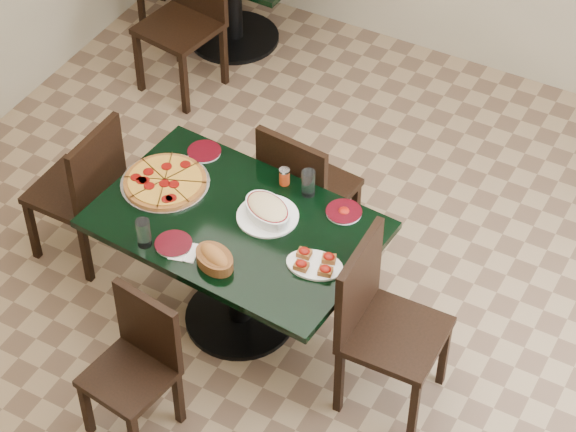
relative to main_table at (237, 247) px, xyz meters
The scene contains 18 objects.
floor 0.61m from the main_table, 26.30° to the left, with size 5.50×5.50×0.00m, color #8F7452.
main_table is the anchor object (origin of this frame).
chair_far 0.61m from the main_table, 84.20° to the left, with size 0.48×0.48×0.94m.
chair_near 0.81m from the main_table, 96.77° to the right, with size 0.43×0.43×0.82m.
chair_right 0.86m from the main_table, ahead, with size 0.48×0.48×1.00m.
chair_left 1.01m from the main_table, behind, with size 0.44×0.44×0.94m.
back_chair_near 2.22m from the main_table, 129.00° to the left, with size 0.53×0.53×1.00m.
pepperoni_pizza 0.52m from the main_table, behind, with size 0.47×0.47×0.04m.
lasagna_casserole 0.28m from the main_table, 41.02° to the left, with size 0.34×0.32×0.09m.
bread_basket 0.38m from the main_table, 78.98° to the right, with size 0.27×0.23×0.10m.
bruschetta_platter 0.54m from the main_table, ahead, with size 0.32×0.24×0.05m.
side_plate_near 0.40m from the main_table, 122.84° to the right, with size 0.19×0.19×0.02m.
side_plate_far_r 0.59m from the main_table, 35.41° to the left, with size 0.19×0.19×0.03m.
side_plate_far_l 0.60m from the main_table, 138.09° to the left, with size 0.18×0.18×0.02m.
napkin_setting 0.38m from the main_table, 110.44° to the right, with size 0.16×0.16×0.01m.
water_glass_a 0.50m from the main_table, 58.18° to the left, with size 0.07×0.07×0.15m, color white.
water_glass_b 0.54m from the main_table, 131.83° to the right, with size 0.07×0.07×0.16m, color white.
pepper_shaker 0.45m from the main_table, 78.35° to the left, with size 0.06×0.06×0.10m.
Camera 1 is at (1.98, -3.55, 4.73)m, focal length 70.00 mm.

